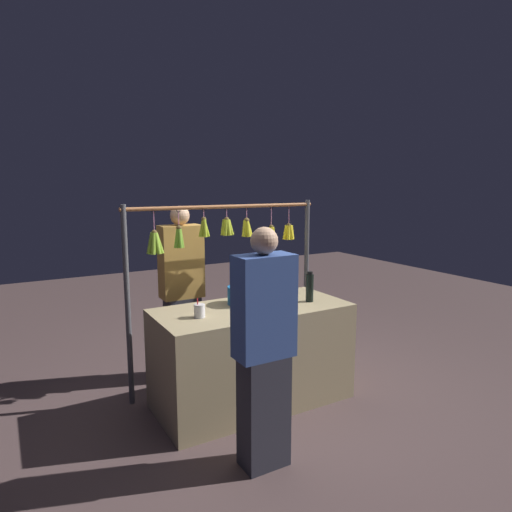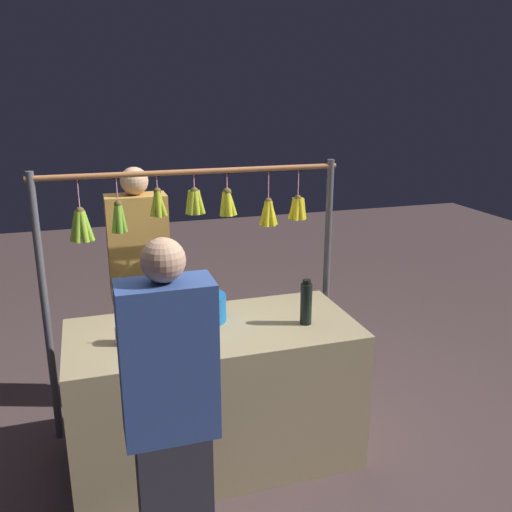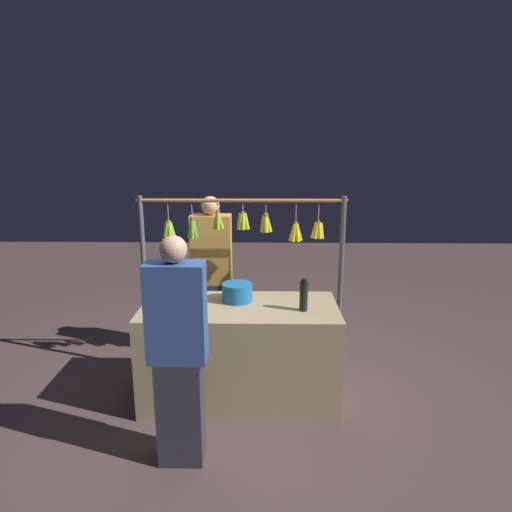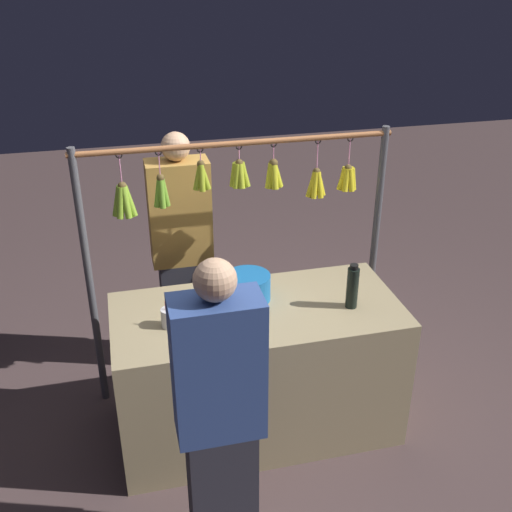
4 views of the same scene
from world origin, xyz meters
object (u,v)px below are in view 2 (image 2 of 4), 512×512
at_px(water_bottle, 306,303).
at_px(customer_person, 171,426).
at_px(blue_bucket, 204,308).
at_px(drink_cup, 123,334).
at_px(vendor_person, 141,290).

bearing_deg(water_bottle, customer_person, 38.34).
bearing_deg(blue_bucket, customer_person, 69.73).
relative_size(drink_cup, customer_person, 0.09).
distance_m(water_bottle, customer_person, 1.10).
distance_m(blue_bucket, drink_cup, 0.48).
height_order(water_bottle, customer_person, customer_person).
relative_size(water_bottle, vendor_person, 0.16).
distance_m(water_bottle, vendor_person, 1.19).
height_order(water_bottle, blue_bucket, water_bottle).
xyz_separation_m(water_bottle, drink_cup, (0.98, -0.04, -0.07)).
bearing_deg(water_bottle, blue_bucket, -22.00).
xyz_separation_m(drink_cup, customer_person, (-0.13, 0.71, -0.10)).
distance_m(water_bottle, blue_bucket, 0.57).
bearing_deg(customer_person, drink_cup, -79.93).
height_order(blue_bucket, drink_cup, blue_bucket).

